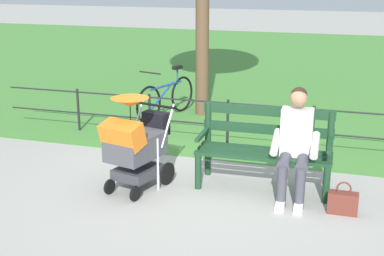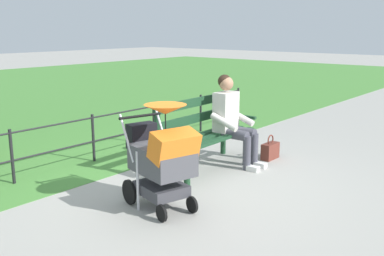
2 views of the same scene
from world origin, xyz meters
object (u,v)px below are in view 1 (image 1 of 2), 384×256
stroller (135,143)px  bicycle (166,97)px  park_bench (265,145)px  handbag (343,202)px  person_on_bench (295,141)px

stroller → bicycle: (0.77, -3.20, -0.23)m
park_bench → handbag: 1.16m
handbag → stroller: bearing=1.4°
person_on_bench → handbag: (-0.57, 0.30, -0.55)m
person_on_bench → stroller: 1.86m
stroller → handbag: size_ratio=3.11×
park_bench → stroller: size_ratio=1.40×
bicycle → park_bench: bearing=130.2°
park_bench → person_on_bench: size_ratio=1.27×
stroller → bicycle: size_ratio=0.72×
person_on_bench → stroller: (1.82, 0.36, -0.08)m
park_bench → handbag: bearing=151.1°
handbag → bicycle: bearing=-44.8°
park_bench → person_on_bench: person_on_bench is taller
person_on_bench → bicycle: size_ratio=0.80×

